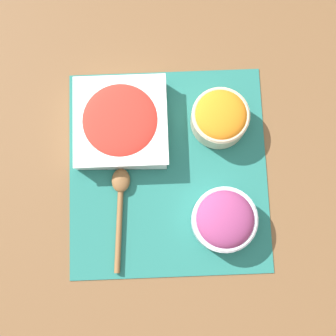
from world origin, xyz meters
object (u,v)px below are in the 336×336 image
Objects in this scene: tomato_bowl at (121,122)px; wooden_spoon at (120,199)px; carrot_bowl at (220,117)px; onion_bowl at (225,220)px.

wooden_spoon is (0.16, -0.01, -0.02)m from tomato_bowl.
carrot_bowl is 0.56× the size of wooden_spoon.
tomato_bowl is at bearing 177.52° from wooden_spoon.
carrot_bowl reaches higher than onion_bowl.
carrot_bowl is at bearing 90.16° from tomato_bowl.
tomato_bowl reaches higher than wooden_spoon.
tomato_bowl is at bearing -89.84° from carrot_bowl.
carrot_bowl reaches higher than tomato_bowl.
carrot_bowl is at bearing 126.61° from wooden_spoon.
carrot_bowl is 0.27m from wooden_spoon.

